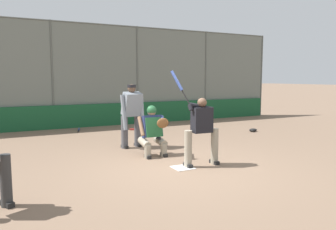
# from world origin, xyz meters

# --- Properties ---
(ground_plane) EXTENTS (160.00, 160.00, 0.00)m
(ground_plane) POSITION_xyz_m (0.00, 0.00, 0.00)
(ground_plane) COLOR #7A604C
(home_plate_marker) EXTENTS (0.43, 0.43, 0.01)m
(home_plate_marker) POSITION_xyz_m (0.00, 0.00, 0.01)
(home_plate_marker) COLOR white
(home_plate_marker) RESTS_ON ground_plane
(backstop_fence) EXTENTS (17.32, 0.08, 4.10)m
(backstop_fence) POSITION_xyz_m (0.00, -7.06, 2.14)
(backstop_fence) COLOR #515651
(backstop_fence) RESTS_ON ground_plane
(padding_wall) EXTENTS (16.90, 0.18, 0.90)m
(padding_wall) POSITION_xyz_m (0.00, -6.96, 0.45)
(padding_wall) COLOR #19512D
(padding_wall) RESTS_ON ground_plane
(bleachers_beyond) EXTENTS (12.07, 3.05, 1.80)m
(bleachers_beyond) POSITION_xyz_m (2.32, -9.92, 0.59)
(bleachers_beyond) COLOR slate
(bleachers_beyond) RESTS_ON ground_plane
(batter_at_plate) EXTENTS (0.98, 0.65, 2.11)m
(batter_at_plate) POSITION_xyz_m (-0.45, 0.01, 0.83)
(batter_at_plate) COLOR gray
(batter_at_plate) RESTS_ON ground_plane
(catcher_behind_plate) EXTENTS (0.67, 0.78, 1.27)m
(catcher_behind_plate) POSITION_xyz_m (0.13, -1.31, 0.66)
(catcher_behind_plate) COLOR gray
(catcher_behind_plate) RESTS_ON ground_plane
(umpire_home) EXTENTS (0.72, 0.49, 1.77)m
(umpire_home) POSITION_xyz_m (0.25, -2.47, 0.96)
(umpire_home) COLOR #4C4C51
(umpire_home) RESTS_ON ground_plane
(spare_bat_near_backstop) EXTENTS (0.25, 0.83, 0.07)m
(spare_bat_near_backstop) POSITION_xyz_m (0.97, -6.18, 0.03)
(spare_bat_near_backstop) COLOR black
(spare_bat_near_backstop) RESTS_ON ground_plane
(spare_bat_third_base_side) EXTENTS (0.70, 0.48, 0.07)m
(spare_bat_third_base_side) POSITION_xyz_m (-0.79, -4.26, 0.03)
(spare_bat_third_base_side) COLOR black
(spare_bat_third_base_side) RESTS_ON ground_plane
(spare_bat_first_base_side) EXTENTS (0.73, 0.45, 0.07)m
(spare_bat_first_base_side) POSITION_xyz_m (-0.89, -5.30, 0.03)
(spare_bat_first_base_side) COLOR black
(spare_bat_first_base_side) RESTS_ON ground_plane
(fielding_glove_on_dirt) EXTENTS (0.32, 0.24, 0.12)m
(fielding_glove_on_dirt) POSITION_xyz_m (-4.63, -3.05, 0.06)
(fielding_glove_on_dirt) COLOR black
(fielding_glove_on_dirt) RESTS_ON ground_plane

